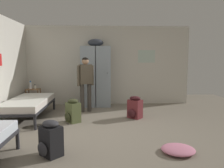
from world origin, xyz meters
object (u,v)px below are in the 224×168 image
Objects in this scene: lotion_bottle at (35,87)px; backpack_maroon at (135,108)px; water_bottle at (31,85)px; backpack_black at (50,139)px; person_traveler at (86,79)px; locker_bank at (96,75)px; clothes_pile_pink at (178,150)px; backpack_olive at (73,111)px; bed_left_rear at (29,103)px; shelf_unit at (33,96)px.

lotion_bottle reaches higher than backpack_maroon.
backpack_black is (1.35, -3.37, -0.42)m from water_bottle.
backpack_black and backpack_maroon have the same top height.
person_traveler reaches higher than backpack_black.
locker_bank reaches higher than water_bottle.
backpack_maroon is 2.07m from clothes_pile_pink.
water_bottle is 1.68× the size of lotion_bottle.
backpack_maroon is at bearing -24.54° from lotion_bottle.
person_traveler reaches higher than backpack_olive.
backpack_olive is (-0.50, -1.73, -0.71)m from locker_bank.
bed_left_rear is 1.20m from backpack_olive.
backpack_olive is at bearing -49.21° from shelf_unit.
locker_bank is 0.78m from person_traveler.
shelf_unit reaches higher than clothes_pile_pink.
backpack_olive is (-0.24, -1.00, -0.65)m from person_traveler.
shelf_unit is 0.30× the size of bed_left_rear.
shelf_unit is 0.38× the size of person_traveler.
shelf_unit is 1.04× the size of backpack_maroon.
lotion_bottle is 0.26× the size of backpack_olive.
backpack_olive is (0.11, 1.75, 0.00)m from backpack_black.
locker_bank reaches higher than backpack_black.
backpack_maroon is 1.00× the size of backpack_olive.
backpack_olive is at bearing -49.96° from lotion_bottle.
lotion_bottle is (0.07, -0.04, 0.29)m from shelf_unit.
person_traveler is (1.62, -0.60, 0.57)m from shelf_unit.
lotion_bottle is 4.62m from clothes_pile_pink.
lotion_bottle is (-1.55, 0.56, -0.28)m from person_traveler.
backpack_olive is (1.38, -1.60, -0.09)m from shelf_unit.
bed_left_rear is at bearing 144.50° from clothes_pile_pink.
person_traveler is at bearing 82.76° from backpack_black.
bed_left_rear is 3.45× the size of backpack_black.
lotion_bottle is 0.26× the size of backpack_black.
locker_bank is 1.94m from backpack_olive.
water_bottle is 0.43× the size of backpack_black.
lotion_bottle is (-1.81, -0.17, -0.34)m from locker_bank.
shelf_unit is at bearing 130.79° from backpack_olive.
bed_left_rear is 3.57× the size of clothes_pile_pink.
backpack_black is at bearing -97.24° from person_traveler.
water_bottle is 2.22m from backpack_olive.
clothes_pile_pink is at bearing 0.18° from backpack_black.
locker_bank is at bearing 69.98° from person_traveler.
backpack_black is at bearing -64.59° from bed_left_rear.
person_traveler is at bearing 120.75° from clothes_pile_pink.
locker_bank is 3.76× the size of backpack_olive.
backpack_black is at bearing -128.43° from backpack_maroon.
person_traveler is 1.59m from backpack_maroon.
clothes_pile_pink is (1.63, -2.74, -0.86)m from person_traveler.
bed_left_rear is at bearing 115.41° from backpack_black.
person_traveler is 2.75× the size of backpack_olive.
shelf_unit is 2.38× the size of water_bottle.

